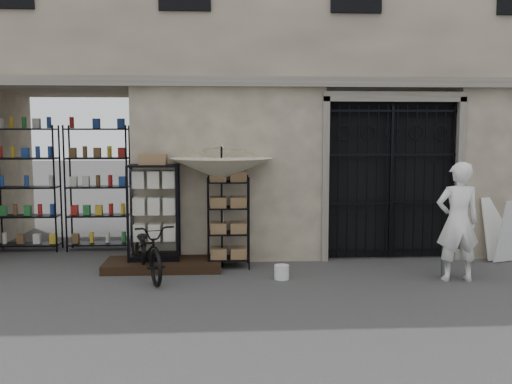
{
  "coord_description": "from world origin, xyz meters",
  "views": [
    {
      "loc": [
        -1.37,
        -8.21,
        2.37
      ],
      "look_at": [
        -0.8,
        1.4,
        1.35
      ],
      "focal_mm": 40.0,
      "sensor_mm": 36.0,
      "label": 1
    }
  ],
  "objects": [
    {
      "name": "market_umbrella",
      "position": [
        -1.38,
        1.66,
        1.83
      ],
      "size": [
        2.01,
        2.02,
        2.54
      ],
      "rotation": [
        0.0,
        0.0,
        -0.35
      ],
      "color": "black",
      "rests_on": "ground"
    },
    {
      "name": "white_bucket",
      "position": [
        -0.42,
        0.76,
        0.11
      ],
      "size": [
        0.3,
        0.3,
        0.23
      ],
      "primitive_type": "cylinder",
      "rotation": [
        0.0,
        0.0,
        0.28
      ],
      "color": "silver",
      "rests_on": "ground"
    },
    {
      "name": "display_cabinet",
      "position": [
        -2.56,
        1.68,
        0.89
      ],
      "size": [
        0.94,
        0.74,
        1.79
      ],
      "rotation": [
        0.0,
        0.0,
        0.31
      ],
      "color": "black",
      "rests_on": "step_platform"
    },
    {
      "name": "shop_shelving",
      "position": [
        -4.55,
        3.3,
        1.25
      ],
      "size": [
        2.7,
        0.5,
        2.5
      ],
      "primitive_type": "cube",
      "color": "black",
      "rests_on": "ground"
    },
    {
      "name": "step_platform",
      "position": [
        -2.4,
        1.55,
        0.07
      ],
      "size": [
        2.0,
        0.9,
        0.15
      ],
      "primitive_type": "cube",
      "color": "black",
      "rests_on": "ground"
    },
    {
      "name": "easel_sign",
      "position": [
        3.75,
        1.76,
        0.59
      ],
      "size": [
        0.72,
        0.77,
        1.14
      ],
      "rotation": [
        0.0,
        0.0,
        0.34
      ],
      "color": "silver",
      "rests_on": "ground"
    },
    {
      "name": "iron_gate",
      "position": [
        1.75,
        2.28,
        1.5
      ],
      "size": [
        2.5,
        0.21,
        3.0
      ],
      "color": "black",
      "rests_on": "ground"
    },
    {
      "name": "bicycle",
      "position": [
        -2.58,
        0.97,
        0.0
      ],
      "size": [
        0.89,
        1.07,
        1.75
      ],
      "primitive_type": "imported",
      "rotation": [
        0.0,
        0.0,
        0.35
      ],
      "color": "black",
      "rests_on": "ground"
    },
    {
      "name": "main_building",
      "position": [
        0.0,
        4.0,
        4.5
      ],
      "size": [
        14.0,
        4.0,
        9.0
      ],
      "primitive_type": "cube",
      "color": "tan",
      "rests_on": "ground"
    },
    {
      "name": "steel_bollard",
      "position": [
        2.26,
        0.71,
        0.36
      ],
      "size": [
        0.16,
        0.16,
        0.72
      ],
      "primitive_type": "cylinder",
      "rotation": [
        0.0,
        0.0,
        -0.27
      ],
      "color": "slate",
      "rests_on": "ground"
    },
    {
      "name": "shopkeeper",
      "position": [
        2.36,
        0.52,
        0.0
      ],
      "size": [
        0.71,
        1.91,
        0.46
      ],
      "primitive_type": "imported",
      "rotation": [
        0.0,
        0.0,
        3.13
      ],
      "color": "silver",
      "rests_on": "ground"
    },
    {
      "name": "ground",
      "position": [
        0.0,
        0.0,
        0.0
      ],
      "size": [
        80.0,
        80.0,
        0.0
      ],
      "primitive_type": "plane",
      "color": "black",
      "rests_on": "ground"
    },
    {
      "name": "shop_recess",
      "position": [
        -4.5,
        2.8,
        1.5
      ],
      "size": [
        3.0,
        1.7,
        3.0
      ],
      "primitive_type": "cube",
      "color": "black",
      "rests_on": "ground"
    },
    {
      "name": "wire_rack",
      "position": [
        -1.27,
        1.66,
        0.78
      ],
      "size": [
        0.71,
        0.51,
        1.6
      ],
      "rotation": [
        0.0,
        0.0,
        -0.01
      ],
      "color": "black",
      "rests_on": "ground"
    }
  ]
}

